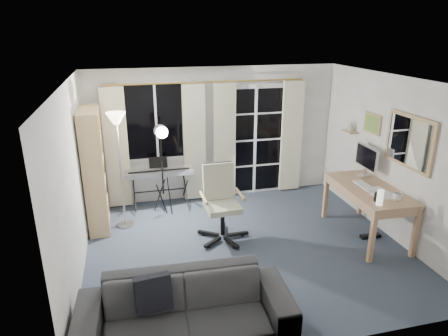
# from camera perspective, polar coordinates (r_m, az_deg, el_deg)

# --- Properties ---
(floor) EXTENTS (4.50, 4.00, 0.02)m
(floor) POSITION_cam_1_polar(r_m,az_deg,el_deg) (5.96, 3.11, -11.33)
(floor) COLOR #313A48
(floor) RESTS_ON ground
(window) EXTENTS (1.20, 0.08, 1.40)m
(window) POSITION_cam_1_polar(r_m,az_deg,el_deg) (7.04, -9.69, 6.60)
(window) COLOR white
(window) RESTS_ON floor
(french_door) EXTENTS (1.32, 0.09, 2.11)m
(french_door) POSITION_cam_1_polar(r_m,az_deg,el_deg) (7.50, 4.37, 3.87)
(french_door) COLOR white
(french_door) RESTS_ON floor
(curtains) EXTENTS (3.60, 0.07, 2.13)m
(curtains) POSITION_cam_1_polar(r_m,az_deg,el_deg) (7.17, -2.16, 3.76)
(curtains) COLOR gold
(curtains) RESTS_ON floor
(bookshelf) EXTENTS (0.33, 0.89, 1.90)m
(bookshelf) POSITION_cam_1_polar(r_m,az_deg,el_deg) (6.49, -18.30, -0.78)
(bookshelf) COLOR tan
(bookshelf) RESTS_ON floor
(torchiere_lamp) EXTENTS (0.33, 0.33, 1.85)m
(torchiere_lamp) POSITION_cam_1_polar(r_m,az_deg,el_deg) (6.21, -14.97, 4.40)
(torchiere_lamp) COLOR #B2B2B7
(torchiere_lamp) RESTS_ON floor
(keyboard_piano) EXTENTS (1.17, 0.57, 0.85)m
(keyboard_piano) POSITION_cam_1_polar(r_m,az_deg,el_deg) (7.02, -9.25, -0.73)
(keyboard_piano) COLOR black
(keyboard_piano) RESTS_ON floor
(studio_light) EXTENTS (0.32, 0.33, 1.60)m
(studio_light) POSITION_cam_1_polar(r_m,az_deg,el_deg) (6.54, -8.94, 3.67)
(studio_light) COLOR black
(studio_light) RESTS_ON floor
(office_chair) EXTENTS (0.75, 0.79, 1.13)m
(office_chair) POSITION_cam_1_polar(r_m,az_deg,el_deg) (5.97, -0.54, -3.91)
(office_chair) COLOR black
(office_chair) RESTS_ON floor
(desk) EXTENTS (0.79, 1.50, 0.79)m
(desk) POSITION_cam_1_polar(r_m,az_deg,el_deg) (6.34, 19.99, -3.45)
(desk) COLOR #9E7351
(desk) RESTS_ON floor
(monitor) EXTENTS (0.19, 0.57, 0.50)m
(monitor) POSITION_cam_1_polar(r_m,az_deg,el_deg) (6.66, 19.70, 1.34)
(monitor) COLOR silver
(monitor) RESTS_ON desk
(desk_clutter) EXTENTS (0.48, 0.90, 1.01)m
(desk_clutter) POSITION_cam_1_polar(r_m,az_deg,el_deg) (6.15, 20.53, -4.97)
(desk_clutter) COLOR white
(desk_clutter) RESTS_ON desk
(mug) EXTENTS (0.13, 0.11, 0.13)m
(mug) POSITION_cam_1_polar(r_m,az_deg,el_deg) (5.96, 23.56, -3.67)
(mug) COLOR silver
(mug) RESTS_ON desk
(wall_mirror) EXTENTS (0.04, 0.94, 0.74)m
(wall_mirror) POSITION_cam_1_polar(r_m,az_deg,el_deg) (6.07, 24.96, 3.45)
(wall_mirror) COLOR tan
(wall_mirror) RESTS_ON floor
(framed_print) EXTENTS (0.03, 0.42, 0.32)m
(framed_print) POSITION_cam_1_polar(r_m,az_deg,el_deg) (6.76, 20.43, 5.99)
(framed_print) COLOR tan
(framed_print) RESTS_ON floor
(wall_shelf) EXTENTS (0.16, 0.30, 0.18)m
(wall_shelf) POSITION_cam_1_polar(r_m,az_deg,el_deg) (7.18, 17.61, 5.45)
(wall_shelf) COLOR tan
(wall_shelf) RESTS_ON floor
(sofa) EXTENTS (2.20, 0.74, 0.85)m
(sofa) POSITION_cam_1_polar(r_m,az_deg,el_deg) (4.26, -5.60, -18.53)
(sofa) COLOR #2D2D2F
(sofa) RESTS_ON floor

